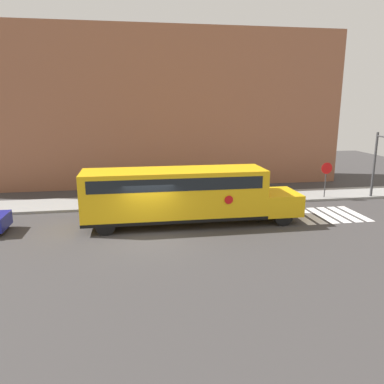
% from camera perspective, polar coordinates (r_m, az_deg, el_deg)
% --- Properties ---
extents(ground_plane, '(60.00, 60.00, 0.00)m').
position_cam_1_polar(ground_plane, '(18.71, -6.38, -6.74)').
color(ground_plane, '#3A3838').
extents(sidewalk_strip, '(44.00, 3.00, 0.15)m').
position_cam_1_polar(sidewalk_strip, '(24.89, -7.17, -1.47)').
color(sidewalk_strip, gray).
rests_on(sidewalk_strip, ground).
extents(building_backdrop, '(32.00, 4.00, 11.98)m').
position_cam_1_polar(building_backdrop, '(30.57, -7.98, 12.47)').
color(building_backdrop, '#935B42').
rests_on(building_backdrop, ground).
extents(crosswalk_stripes, '(4.00, 3.20, 0.01)m').
position_cam_1_polar(crosswalk_stripes, '(23.47, 19.95, -3.29)').
color(crosswalk_stripes, white).
rests_on(crosswalk_stripes, ground).
extents(school_bus, '(11.65, 2.57, 3.01)m').
position_cam_1_polar(school_bus, '(19.95, -1.50, -0.18)').
color(school_bus, yellow).
rests_on(school_bus, ground).
extents(stop_sign, '(0.77, 0.10, 2.54)m').
position_cam_1_polar(stop_sign, '(26.83, 19.76, 2.50)').
color(stop_sign, '#38383A').
rests_on(stop_sign, ground).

